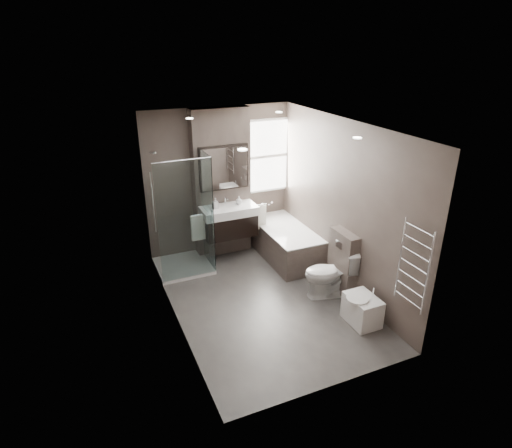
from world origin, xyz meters
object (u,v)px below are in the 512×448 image
bathtub (285,241)px  bidet (362,309)px  vanity (229,221)px  toilet (330,273)px

bathtub → bidet: bearing=-87.6°
vanity → toilet: bearing=-60.4°
toilet → bidet: (0.04, -0.76, -0.17)m
vanity → bidet: vanity is taller
bathtub → toilet: (0.05, -1.38, 0.07)m
toilet → bathtub: bearing=-163.3°
bathtub → bidet: size_ratio=3.08×
bathtub → bidet: 2.15m
toilet → bidet: 0.78m
vanity → toilet: 2.00m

